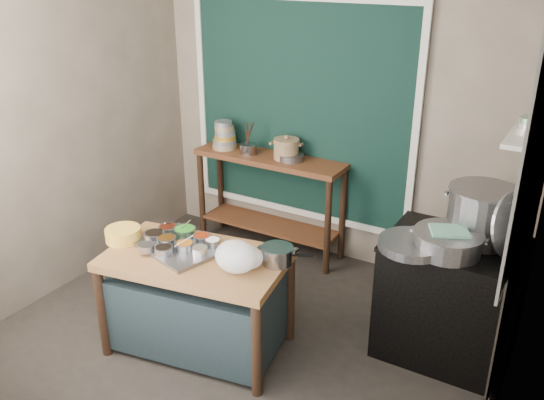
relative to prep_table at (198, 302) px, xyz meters
The scene contains 29 objects.
floor 0.53m from the prep_table, 55.06° to the left, with size 3.50×3.00×0.02m, color black.
back_wall 2.09m from the prep_table, 83.39° to the left, with size 3.50×0.02×2.80m, color gray.
left_wall 1.88m from the prep_table, 169.05° to the left, with size 0.02×3.00×2.80m, color gray.
right_wall 2.24m from the prep_table, ahead, with size 0.02×3.00×2.80m, color gray.
curtain_panel 2.03m from the prep_table, 94.54° to the left, with size 2.10×0.02×1.90m, color black.
curtain_frame 2.02m from the prep_table, 94.56° to the left, with size 2.22×0.03×2.02m, color beige, non-canonical shape.
soot_patch 2.19m from the prep_table, 25.98° to the left, with size 0.01×1.30×1.30m, color black.
wall_shelf 2.49m from the prep_table, 32.01° to the left, with size 0.22×0.70×0.03m, color beige.
prep_table is the anchor object (origin of this frame).
back_counter 1.62m from the prep_table, 102.16° to the left, with size 1.45×0.40×0.95m, color #552B18.
stove_block 1.78m from the prep_table, 28.59° to the left, with size 0.90×0.68×0.85m, color black.
stove_top 1.84m from the prep_table, 28.59° to the left, with size 0.92×0.69×0.03m, color black.
condiment_tray 0.43m from the prep_table, 169.34° to the left, with size 0.60×0.43×0.03m, color gray.
condiment_bowls 0.47m from the prep_table, 166.32° to the left, with size 0.55×0.44×0.06m.
yellow_basin 0.73m from the prep_table, behind, with size 0.25×0.25×0.10m, color gold.
saucepan 0.72m from the prep_table, 20.47° to the left, with size 0.22×0.22×0.12m, color gray, non-canonical shape.
plastic_bag_a 0.60m from the prep_table, ahead, with size 0.29×0.24×0.22m, color white.
plastic_bag_b 0.61m from the prep_table, ahead, with size 0.21×0.18×0.16m, color white.
bowl_stack 1.90m from the prep_table, 117.98° to the left, with size 0.23×0.23×0.26m.
utensil_cup 1.74m from the prep_table, 109.46° to the left, with size 0.16×0.16×0.09m, color gray.
ceramic_crock 1.73m from the prep_table, 96.23° to the left, with size 0.25×0.25×0.17m, color #806346, non-canonical shape.
wide_bowl 1.70m from the prep_table, 94.18° to the left, with size 0.23×0.23×0.06m, color gray.
stock_pot 2.05m from the prep_table, 30.47° to the left, with size 0.47×0.47×0.37m, color gray, non-canonical shape.
pot_lid 2.18m from the prep_table, 24.62° to the left, with size 0.43×0.43×0.02m, color gray.
steamer 1.77m from the prep_table, 24.01° to the left, with size 0.45×0.45×0.15m, color gray, non-canonical shape.
green_cloth 1.80m from the prep_table, 24.01° to the left, with size 0.24×0.18×0.02m, color #69AA8B.
shallow_pan 1.55m from the prep_table, 25.19° to the left, with size 0.44×0.44×0.06m, color gray.
shelf_bowl_stack 2.50m from the prep_table, 30.72° to the left, with size 0.14×0.14×0.11m.
shelf_bowl_green 2.64m from the prep_table, 37.36° to the left, with size 0.14×0.14×0.05m, color gray.
Camera 1 is at (2.01, -3.03, 2.67)m, focal length 38.00 mm.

